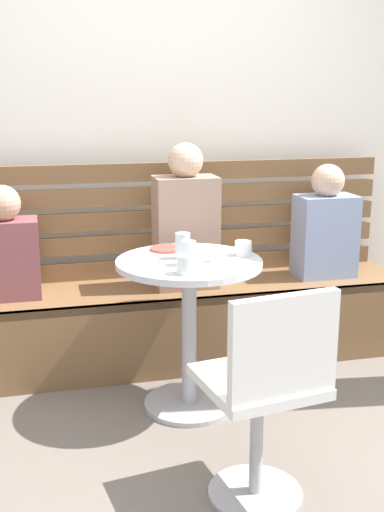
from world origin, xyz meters
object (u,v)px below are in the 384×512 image
object	(u,v)px
cup_ceramic_white	(243,248)
cup_water_clear	(188,253)
cup_glass_short	(185,265)
person_adult	(186,223)
cup_glass_tall	(183,246)
cafe_table	(189,305)
white_chair	(267,390)
booth_bench	(173,323)
cup_espresso_small	(215,256)
person_child_left	(325,227)
plate_small	(167,249)
person_child_middle	(5,249)

from	to	relation	value
cup_ceramic_white	cup_water_clear	bearing A→B (deg)	-160.28
cup_ceramic_white	cup_glass_short	size ratio (longest dim) A/B	1.00
person_adult	cup_glass_tall	xyz separation A→B (m)	(-0.14, -0.52, 0.00)
cafe_table	cup_water_clear	world-z (taller)	cup_water_clear
cafe_table	cup_glass_short	size ratio (longest dim) A/B	9.25
white_chair	cup_glass_short	world-z (taller)	white_chair
cafe_table	person_adult	world-z (taller)	person_adult
booth_bench	cup_ceramic_white	world-z (taller)	cup_ceramic_white
cup_glass_short	cup_ceramic_white	bearing A→B (deg)	35.45
booth_bench	cup_espresso_small	distance (m)	0.83
person_child_left	cup_ceramic_white	xyz separation A→B (m)	(-0.68, -0.55, 0.04)
cafe_table	person_child_left	distance (m)	1.13
cup_water_clear	cup_espresso_small	world-z (taller)	cup_water_clear
person_child_left	cup_water_clear	world-z (taller)	person_child_left
white_chair	cup_water_clear	distance (m)	0.80
plate_small	white_chair	bearing A→B (deg)	-81.89
white_chair	cup_water_clear	bearing A→B (deg)	98.74
cafe_table	cup_espresso_small	size ratio (longest dim) A/B	13.21
person_adult	person_child_middle	bearing A→B (deg)	178.13
cup_water_clear	cup_glass_short	bearing A→B (deg)	-108.48
cup_glass_tall	plate_small	bearing A→B (deg)	101.51
booth_bench	person_child_left	distance (m)	1.04
person_adult	cup_glass_tall	bearing A→B (deg)	-104.67
cup_water_clear	person_adult	bearing A→B (deg)	77.87
person_child_middle	cup_espresso_small	world-z (taller)	person_child_middle
plate_small	cup_water_clear	bearing A→B (deg)	-83.44
cafe_table	cup_glass_tall	world-z (taller)	cup_glass_tall
cup_espresso_small	booth_bench	bearing A→B (deg)	96.13
person_child_left	cup_espresso_small	xyz separation A→B (m)	(-0.84, -0.63, 0.04)
booth_bench	cup_ceramic_white	distance (m)	0.81
plate_small	cup_glass_tall	bearing A→B (deg)	-78.49
cup_glass_tall	cup_espresso_small	size ratio (longest dim) A/B	2.14
cafe_table	person_child_left	size ratio (longest dim) A/B	1.13
cup_glass_short	person_child_left	bearing A→B (deg)	37.73
cafe_table	cup_water_clear	xyz separation A→B (m)	(-0.02, -0.09, 0.28)
cafe_table	plate_small	distance (m)	0.32
cup_glass_short	plate_small	world-z (taller)	cup_glass_short
cup_water_clear	plate_small	xyz separation A→B (m)	(-0.03, 0.30, -0.05)
person_child_middle	cup_glass_tall	size ratio (longest dim) A/B	4.96
cup_espresso_small	plate_small	world-z (taller)	cup_espresso_small
booth_bench	cup_water_clear	xyz separation A→B (m)	(-0.06, -0.65, 0.57)
booth_bench	person_adult	bearing A→B (deg)	-8.52
cup_water_clear	booth_bench	bearing A→B (deg)	84.32
cup_glass_tall	cup_espresso_small	xyz separation A→B (m)	(0.13, -0.09, -0.03)
cup_ceramic_white	person_child_middle	bearing A→B (deg)	152.87
person_adult	cup_water_clear	xyz separation A→B (m)	(-0.14, -0.64, -0.00)
person_child_left	plate_small	world-z (taller)	person_child_left
cup_glass_short	cup_glass_tall	bearing A→B (deg)	79.64
cup_glass_tall	plate_small	size ratio (longest dim) A/B	0.71
person_adult	person_child_left	distance (m)	0.84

